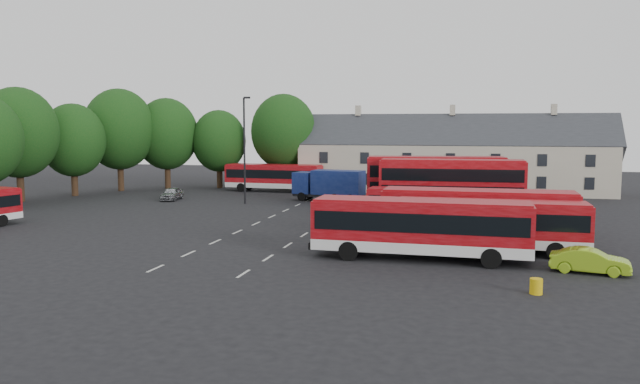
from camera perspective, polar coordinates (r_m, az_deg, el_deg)
The scene contains 17 objects.
ground at distance 47.26m, azimuth -6.68°, elevation -3.25°, with size 140.00×140.00×0.00m, color black.
lane_markings at distance 48.34m, azimuth -3.07°, elevation -3.00°, with size 5.15×33.80×0.01m.
treeline at distance 73.16m, azimuth -16.77°, elevation 5.06°, with size 29.92×32.59×12.01m.
terrace_houses at distance 73.83m, azimuth 11.93°, elevation 3.00°, with size 35.70×7.13×10.06m.
bus_row_a at distance 35.82m, azimuth 9.17°, elevation -2.90°, with size 12.24×3.04×3.45m.
bus_row_b at distance 38.74m, azimuth 15.31°, elevation -2.62°, with size 11.21×2.65×3.17m.
bus_row_c at distance 41.83m, azimuth 14.20°, elevation -1.70°, with size 12.34×2.98×3.48m.
bus_row_d at distance 45.85m, azimuth 15.75°, elevation -1.48°, with size 10.60×3.39×2.95m.
bus_row_e at distance 49.35m, azimuth 10.04°, elevation -0.97°, with size 9.77×2.50×2.75m.
bus_dd_south at distance 53.11m, azimuth 11.92°, elevation 0.68°, with size 11.90×3.06×4.85m.
bus_dd_north at distance 56.01m, azimuth 10.53°, elevation 1.03°, with size 12.31×4.40×4.94m.
bus_north at distance 72.77m, azimuth -4.26°, elevation 1.53°, with size 11.39×3.12×3.19m.
box_truck at distance 63.32m, azimuth 0.89°, elevation 0.76°, with size 7.49×3.36×3.16m.
silver_car at distance 66.26m, azimuth -13.39°, elevation -0.14°, with size 1.56×3.88×1.32m, color #9DA0A4.
lime_car at distance 35.32m, azimuth 23.45°, elevation -5.80°, with size 1.37×3.93×1.29m, color #94C51E.
grit_bin at distance 30.19m, azimuth 19.16°, elevation -8.15°, with size 0.57×0.57×0.72m, color gold.
lamppost at distance 61.45m, azimuth -6.91°, elevation 4.10°, with size 0.73×0.36×10.45m.
Camera 1 is at (16.35, -43.70, 7.56)m, focal length 35.00 mm.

